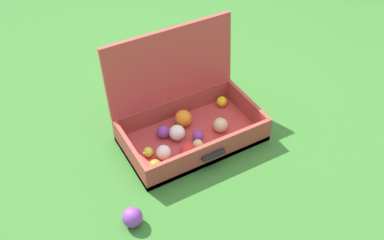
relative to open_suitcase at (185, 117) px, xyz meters
The scene contains 3 objects.
ground_plane 0.14m from the open_suitcase, ahead, with size 16.00×16.00×0.00m, color #336B28.
open_suitcase is the anchor object (origin of this frame).
stray_ball_on_grass 0.54m from the open_suitcase, 141.06° to the right, with size 0.08×0.08×0.08m, color purple.
Camera 1 is at (-0.82, -1.34, 1.47)m, focal length 42.14 mm.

